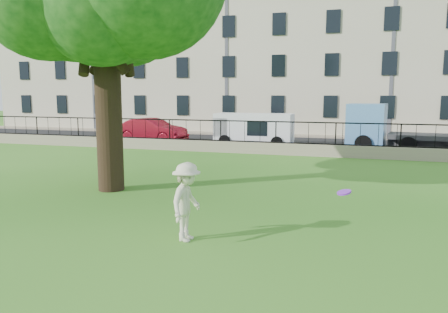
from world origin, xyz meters
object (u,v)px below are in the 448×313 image
(frisbee, at_px, (344,192))
(white_van, at_px, (254,130))
(blue_truck, at_px, (406,128))
(red_sedan, at_px, (152,130))
(man, at_px, (187,202))

(frisbee, xyz_separation_m, white_van, (-6.00, 17.21, -0.30))
(white_van, relative_size, blue_truck, 0.76)
(red_sedan, bearing_deg, man, -143.59)
(frisbee, distance_m, red_sedan, 21.47)
(frisbee, bearing_deg, blue_truck, 81.73)
(frisbee, distance_m, white_van, 18.23)
(white_van, bearing_deg, man, -81.21)
(man, xyz_separation_m, white_van, (-2.79, 17.23, 0.13))
(red_sedan, xyz_separation_m, white_van, (6.83, 0.00, 0.20))
(man, height_order, blue_truck, blue_truck)
(frisbee, xyz_separation_m, red_sedan, (-12.83, 17.21, -0.51))
(man, distance_m, frisbee, 3.24)
(man, distance_m, blue_truck, 18.16)
(man, relative_size, blue_truck, 0.28)
(man, relative_size, white_van, 0.37)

